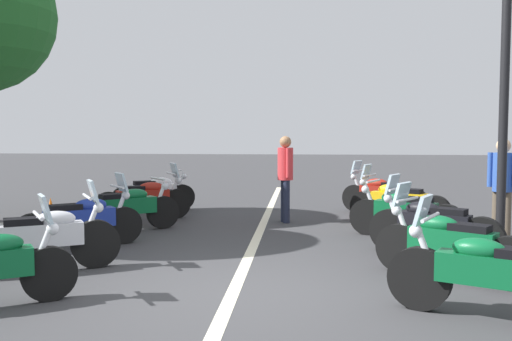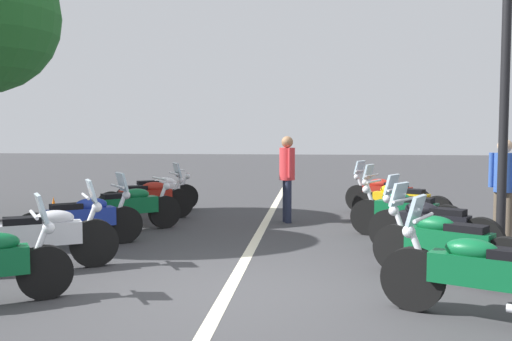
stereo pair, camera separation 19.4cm
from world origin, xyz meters
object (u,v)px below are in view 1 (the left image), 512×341
Objects in this scene: motorcycle_left_row_1 at (44,237)px; motorcycle_right_row_3 at (404,213)px; motorcycle_left_row_2 at (82,220)px; motorcycle_right_row_1 at (449,243)px; motorcycle_left_row_5 at (154,192)px; traffic_cone_0 at (51,214)px; motorcycle_right_row_5 at (383,194)px; motorcycle_right_row_0 at (494,274)px; motorcycle_left_row_4 at (144,198)px; bystander_0 at (502,182)px; motorcycle_right_row_2 at (432,225)px; bystander_1 at (285,172)px; street_lamp_twin_globe at (506,16)px; motorcycle_right_row_4 at (397,201)px; motorcycle_left_row_3 at (126,208)px.

motorcycle_right_row_3 is (2.86, -5.22, -0.01)m from motorcycle_left_row_1.
motorcycle_right_row_1 is at bearing -53.49° from motorcycle_left_row_2.
motorcycle_left_row_1 is 1.02× the size of motorcycle_left_row_5.
traffic_cone_0 is (3.20, 6.72, -0.18)m from motorcycle_right_row_1.
motorcycle_right_row_5 is 7.16m from traffic_cone_0.
motorcycle_right_row_3 is at bearing -61.69° from motorcycle_right_row_0.
motorcycle_left_row_4 is 6.99m from bystander_0.
motorcycle_right_row_5 reaches higher than motorcycle_left_row_2.
motorcycle_right_row_1 is 0.97× the size of motorcycle_right_row_2.
motorcycle_left_row_2 is 5.61m from motorcycle_right_row_1.
traffic_cone_0 is (0.43, 6.65, -0.17)m from motorcycle_right_row_3.
motorcycle_left_row_2 is at bearing -119.10° from motorcycle_left_row_5.
traffic_cone_0 is 0.35× the size of bystander_0.
motorcycle_left_row_1 is at bearing -141.80° from bystander_1.
bystander_1 reaches higher than motorcycle_left_row_5.
motorcycle_right_row_2 reaches higher than motorcycle_left_row_5.
bystander_0 is at bearing 148.56° from motorcycle_right_row_5.
motorcycle_right_row_0 reaches higher than motorcycle_left_row_5.
motorcycle_left_row_2 is at bearing -2.65° from motorcycle_right_row_0.
motorcycle_right_row_5 is 2.66m from bystander_1.
bystander_0 is 0.99× the size of bystander_1.
motorcycle_left_row_2 is 7.01m from bystander_0.
motorcycle_right_row_5 is (1.38, -5.17, -0.00)m from motorcycle_left_row_4.
bystander_0 is at bearing -85.84° from motorcycle_right_row_1.
motorcycle_left_row_1 is 1.08× the size of motorcycle_left_row_2.
motorcycle_left_row_4 is at bearing -112.15° from motorcycle_left_row_5.
motorcycle_left_row_4 reaches higher than motorcycle_right_row_5.
motorcycle_left_row_5 is at bearing 59.22° from street_lamp_twin_globe.
motorcycle_left_row_5 is 5.60m from motorcycle_right_row_4.
motorcycle_left_row_1 is 5.45m from bystander_1.
motorcycle_left_row_1 is 3.02× the size of traffic_cone_0.
motorcycle_left_row_3 is 1.01× the size of bystander_0.
motorcycle_left_row_1 is at bearing 154.72° from bystander_0.
motorcycle_right_row_4 is 6.88m from traffic_cone_0.
motorcycle_right_row_0 reaches higher than traffic_cone_0.
motorcycle_left_row_3 is at bearing 25.87° from motorcycle_right_row_3.
motorcycle_right_row_3 is 2.75m from bystander_1.
motorcycle_right_row_2 is at bearing -55.74° from motorcycle_left_row_3.
motorcycle_right_row_1 is 4.37m from motorcycle_right_row_4.
traffic_cone_0 is at bearing 38.60° from motorcycle_right_row_4.
motorcycle_right_row_3 is 3.58m from street_lamp_twin_globe.
motorcycle_right_row_3 is at bearing -24.52° from motorcycle_left_row_2.
motorcycle_right_row_1 is at bearing 119.66° from motorcycle_right_row_3.
motorcycle_left_row_1 is at bearing -131.07° from motorcycle_left_row_3.
motorcycle_left_row_5 is 7.87m from motorcycle_right_row_1.
motorcycle_right_row_2 is 3.87m from bystander_1.
bystander_1 is (-1.37, -3.14, 0.61)m from motorcycle_left_row_5.
motorcycle_right_row_2 is 0.34× the size of street_lamp_twin_globe.
motorcycle_left_row_4 is 0.98× the size of motorcycle_right_row_4.
motorcycle_right_row_2 is 1.94m from bystander_0.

